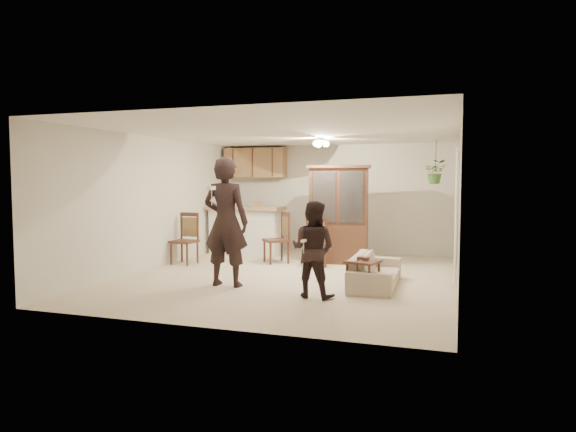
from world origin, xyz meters
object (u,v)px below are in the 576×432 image
(child, at_px, (313,251))
(chair_hutch_left, at_px, (276,248))
(adult, at_px, (226,230))
(china_hutch, at_px, (339,215))
(side_table, at_px, (363,276))
(chair_hutch_right, at_px, (314,252))
(chair_bar, at_px, (184,250))
(sofa, at_px, (375,263))

(child, bearing_deg, chair_hutch_left, -52.86)
(adult, distance_m, child, 1.57)
(china_hutch, xyz_separation_m, side_table, (0.96, -2.63, -0.73))
(chair_hutch_left, height_order, chair_hutch_right, chair_hutch_left)
(chair_bar, distance_m, chair_hutch_right, 2.61)
(side_table, xyz_separation_m, chair_hutch_right, (-1.32, 2.10, 0.02))
(adult, bearing_deg, chair_bar, -44.15)
(chair_bar, bearing_deg, chair_hutch_left, 27.33)
(adult, distance_m, chair_bar, 2.49)
(adult, distance_m, chair_hutch_left, 2.50)
(side_table, bearing_deg, child, -142.71)
(child, height_order, chair_hutch_right, child)
(sofa, height_order, china_hutch, china_hutch)
(adult, xyz_separation_m, chair_hutch_right, (0.84, 2.27, -0.63))
(side_table, height_order, chair_bar, chair_bar)
(chair_bar, relative_size, chair_hutch_left, 0.99)
(child, height_order, china_hutch, china_hutch)
(chair_hutch_right, bearing_deg, chair_hutch_left, -37.28)
(china_hutch, bearing_deg, adult, -119.15)
(sofa, height_order, chair_hutch_left, chair_hutch_left)
(adult, relative_size, chair_hutch_left, 1.73)
(child, relative_size, chair_hutch_right, 1.39)
(sofa, bearing_deg, chair_bar, 74.95)
(side_table, distance_m, chair_hutch_right, 2.48)
(side_table, relative_size, chair_bar, 0.53)
(sofa, height_order, chair_hutch_right, chair_hutch_right)
(china_hutch, height_order, chair_hutch_right, china_hutch)
(chair_bar, relative_size, chair_hutch_right, 1.06)
(side_table, xyz_separation_m, chair_bar, (-3.88, 1.53, 0.04))
(adult, height_order, child, adult)
(chair_bar, bearing_deg, adult, -40.50)
(sofa, relative_size, chair_hutch_left, 1.80)
(sofa, distance_m, child, 1.32)
(side_table, bearing_deg, adult, -175.53)
(china_hutch, bearing_deg, chair_bar, -165.19)
(child, height_order, chair_bar, child)
(side_table, height_order, chair_hutch_left, chair_hutch_left)
(chair_bar, bearing_deg, china_hutch, 24.90)
(child, distance_m, chair_bar, 3.83)
(child, distance_m, chair_hutch_right, 2.70)
(child, bearing_deg, chair_hutch_right, -67.26)
(chair_hutch_left, bearing_deg, china_hutch, 67.86)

